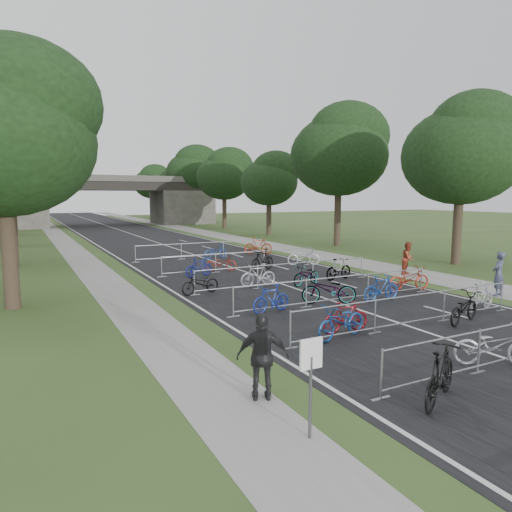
{
  "coord_description": "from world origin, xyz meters",
  "views": [
    {
      "loc": [
        -11.13,
        -3.25,
        4.25
      ],
      "look_at": [
        -0.14,
        17.81,
        1.1
      ],
      "focal_mm": 32.0,
      "sensor_mm": 36.0,
      "label": 1
    }
  ],
  "objects_px": {
    "overpass_bridge": "(105,201)",
    "pedestrian_b": "(408,258)",
    "pedestrian_c": "(263,357)",
    "park_sign": "(311,369)",
    "pedestrian_a": "(499,274)"
  },
  "relations": [
    {
      "from": "pedestrian_a",
      "to": "pedestrian_b",
      "type": "height_order",
      "value": "pedestrian_a"
    },
    {
      "from": "pedestrian_a",
      "to": "pedestrian_c",
      "type": "distance_m",
      "value": 14.21
    },
    {
      "from": "pedestrian_a",
      "to": "pedestrian_b",
      "type": "relative_size",
      "value": 1.08
    },
    {
      "from": "overpass_bridge",
      "to": "pedestrian_b",
      "type": "distance_m",
      "value": 51.0
    },
    {
      "from": "pedestrian_b",
      "to": "pedestrian_c",
      "type": "relative_size",
      "value": 0.94
    },
    {
      "from": "overpass_bridge",
      "to": "pedestrian_b",
      "type": "relative_size",
      "value": 17.68
    },
    {
      "from": "overpass_bridge",
      "to": "pedestrian_c",
      "type": "relative_size",
      "value": 16.68
    },
    {
      "from": "pedestrian_b",
      "to": "pedestrian_c",
      "type": "bearing_deg",
      "value": -166.9
    },
    {
      "from": "overpass_bridge",
      "to": "park_sign",
      "type": "height_order",
      "value": "overpass_bridge"
    },
    {
      "from": "park_sign",
      "to": "pedestrian_b",
      "type": "distance_m",
      "value": 18.45
    },
    {
      "from": "pedestrian_a",
      "to": "pedestrian_c",
      "type": "bearing_deg",
      "value": 3.12
    },
    {
      "from": "park_sign",
      "to": "pedestrian_c",
      "type": "relative_size",
      "value": 0.98
    },
    {
      "from": "pedestrian_c",
      "to": "pedestrian_a",
      "type": "bearing_deg",
      "value": -138.26
    },
    {
      "from": "pedestrian_a",
      "to": "pedestrian_c",
      "type": "relative_size",
      "value": 1.02
    },
    {
      "from": "overpass_bridge",
      "to": "pedestrian_a",
      "type": "xyz_separation_m",
      "value": [
        6.8,
        -56.13,
        -2.58
      ]
    }
  ]
}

